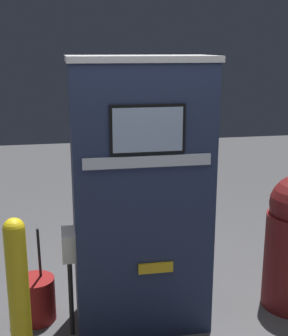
% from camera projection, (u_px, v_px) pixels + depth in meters
% --- Properties ---
extents(gas_pump, '(1.03, 0.52, 1.92)m').
position_uv_depth(gas_pump, '(141.00, 197.00, 3.24)').
color(gas_pump, '#232D4C').
rests_on(gas_pump, ground_plane).
extents(safety_bollard, '(0.13, 0.13, 1.03)m').
position_uv_depth(safety_bollard, '(19.00, 296.00, 2.78)').
color(safety_bollard, yellow).
rests_on(safety_bollard, ground_plane).
extents(squeegee_bucket, '(0.28, 0.28, 0.74)m').
position_uv_depth(squeegee_bucket, '(36.00, 299.00, 3.45)').
color(squeegee_bucket, maroon).
rests_on(squeegee_bucket, ground_plane).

